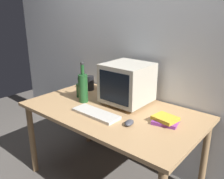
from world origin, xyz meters
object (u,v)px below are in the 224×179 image
computer_mouse (129,123)px  metal_canister (90,83)px  crt_monitor (127,83)px  keyboard (96,114)px  bottle_short (79,90)px  book_stack (166,120)px  bottle_tall (83,87)px

computer_mouse → metal_canister: size_ratio=0.67×
crt_monitor → keyboard: 0.40m
bottle_short → book_stack: size_ratio=0.93×
crt_monitor → bottle_tall: bottle_tall is taller
book_stack → bottle_short: bearing=-178.2°
crt_monitor → book_stack: size_ratio=1.82×
keyboard → bottle_short: bottle_short is taller
crt_monitor → metal_canister: (-0.53, 0.06, -0.12)m
bottle_tall → book_stack: bearing=6.8°
computer_mouse → bottle_short: 0.75m
computer_mouse → book_stack: size_ratio=0.47×
crt_monitor → bottle_tall: (-0.34, -0.22, -0.05)m
keyboard → bottle_tall: (-0.29, 0.14, 0.13)m
keyboard → book_stack: (0.50, 0.23, 0.01)m
crt_monitor → metal_canister: bearing=173.5°
bottle_tall → metal_canister: bearing=125.4°
keyboard → bottle_short: size_ratio=2.13×
bottle_short → metal_canister: 0.23m
crt_monitor → book_stack: crt_monitor is taller
crt_monitor → metal_canister: size_ratio=2.59×
bottle_short → crt_monitor: bearing=18.4°
keyboard → metal_canister: metal_canister is taller
bottle_tall → book_stack: (0.79, 0.09, -0.12)m
computer_mouse → metal_canister: (-0.80, 0.39, 0.06)m
bottle_tall → metal_canister: (-0.20, 0.28, -0.07)m
keyboard → metal_canister: size_ratio=2.80×
computer_mouse → metal_canister: metal_canister is taller
bottle_short → computer_mouse: bearing=-13.4°
crt_monitor → computer_mouse: 0.46m
bottle_short → metal_canister: (-0.07, 0.21, 0.00)m
crt_monitor → bottle_short: size_ratio=1.97×
crt_monitor → computer_mouse: (0.27, -0.33, -0.17)m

